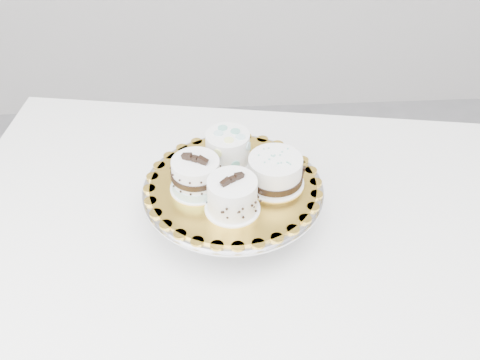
{
  "coord_description": "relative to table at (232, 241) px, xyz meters",
  "views": [
    {
      "loc": [
        -0.1,
        -0.71,
        1.63
      ],
      "look_at": [
        -0.05,
        0.17,
        0.87
      ],
      "focal_mm": 45.0,
      "sensor_mm": 36.0,
      "label": 1
    }
  ],
  "objects": [
    {
      "name": "cake_board",
      "position": [
        0.0,
        -0.02,
        0.18
      ],
      "size": [
        0.33,
        0.33,
        0.0
      ],
      "primitive_type": "cylinder",
      "rotation": [
        0.0,
        0.0,
        -0.01
      ],
      "color": "gold",
      "rests_on": "cake_stand"
    },
    {
      "name": "table",
      "position": [
        0.0,
        0.0,
        0.0
      ],
      "size": [
        1.31,
        0.98,
        0.75
      ],
      "rotation": [
        0.0,
        0.0,
        -0.17
      ],
      "color": "white",
      "rests_on": "floor"
    },
    {
      "name": "cake_dots",
      "position": [
        -0.0,
        0.06,
        0.21
      ],
      "size": [
        0.11,
        0.11,
        0.07
      ],
      "rotation": [
        0.0,
        0.0,
        -0.05
      ],
      "color": "white",
      "rests_on": "cake_board"
    },
    {
      "name": "cake_swirl",
      "position": [
        -0.0,
        -0.09,
        0.21
      ],
      "size": [
        0.13,
        0.13,
        0.08
      ],
      "rotation": [
        0.0,
        0.0,
        0.58
      ],
      "color": "white",
      "rests_on": "cake_board"
    },
    {
      "name": "cake_stand",
      "position": [
        0.0,
        -0.02,
        0.15
      ],
      "size": [
        0.36,
        0.36,
        0.1
      ],
      "color": "gray",
      "rests_on": "table"
    },
    {
      "name": "cake_ribbon",
      "position": [
        0.09,
        -0.02,
        0.21
      ],
      "size": [
        0.13,
        0.13,
        0.06
      ],
      "rotation": [
        0.0,
        0.0,
        -0.34
      ],
      "color": "white",
      "rests_on": "cake_board"
    },
    {
      "name": "cake_banded",
      "position": [
        -0.07,
        -0.03,
        0.21
      ],
      "size": [
        0.12,
        0.12,
        0.08
      ],
      "rotation": [
        0.0,
        0.0,
        -0.47
      ],
      "color": "white",
      "rests_on": "cake_board"
    }
  ]
}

